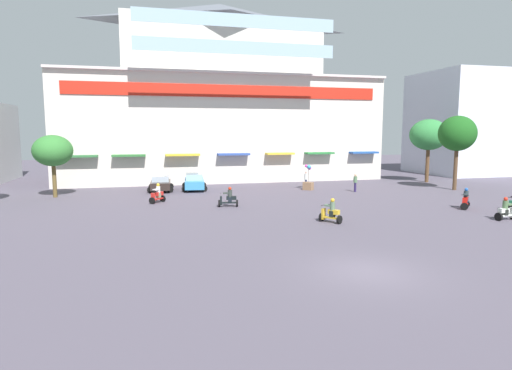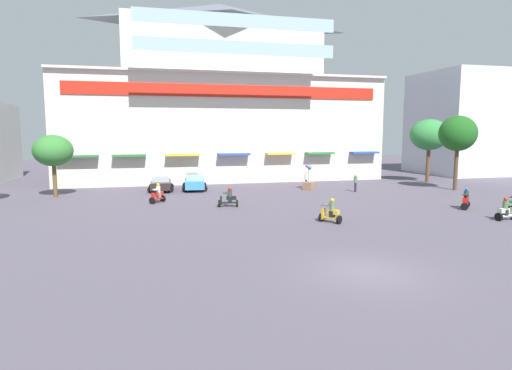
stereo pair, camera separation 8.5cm
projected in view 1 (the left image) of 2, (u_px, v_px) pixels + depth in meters
ground_plane at (276, 213)px, 29.82m from camera, size 128.00×128.00×0.00m
colonial_building at (221, 104)px, 50.43m from camera, size 35.82×15.30×20.11m
flank_building_right at (465, 124)px, 57.10m from camera, size 11.55×11.35×13.21m
plaza_tree_0 at (53, 151)px, 36.22m from camera, size 3.23×3.33×5.29m
plaza_tree_1 at (429, 135)px, 46.96m from camera, size 4.23×3.67×6.91m
plaza_tree_3 at (457, 134)px, 40.66m from camera, size 3.58×3.24×7.06m
parked_car_0 at (161, 183)px, 40.41m from camera, size 2.52×3.90×1.42m
parked_car_1 at (194, 182)px, 41.22m from camera, size 2.62×4.50×1.58m
scooter_rider_0 at (158, 195)px, 33.79m from camera, size 1.31×1.36×1.54m
scooter_rider_1 at (466, 200)px, 31.22m from camera, size 1.34×1.33×1.53m
scooter_rider_2 at (331, 213)px, 26.47m from camera, size 1.25×1.42×1.54m
scooter_rider_3 at (506, 211)px, 27.19m from camera, size 1.44×0.66×1.50m
scooter_rider_4 at (229, 199)px, 32.03m from camera, size 1.54×0.79×1.50m
pedestrian_0 at (355, 182)px, 39.92m from camera, size 0.45×0.45×1.66m
pedestrian_1 at (306, 178)px, 42.69m from camera, size 0.48×0.48×1.65m
balloon_vendor_cart at (308, 181)px, 41.20m from camera, size 1.05×1.07×2.46m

